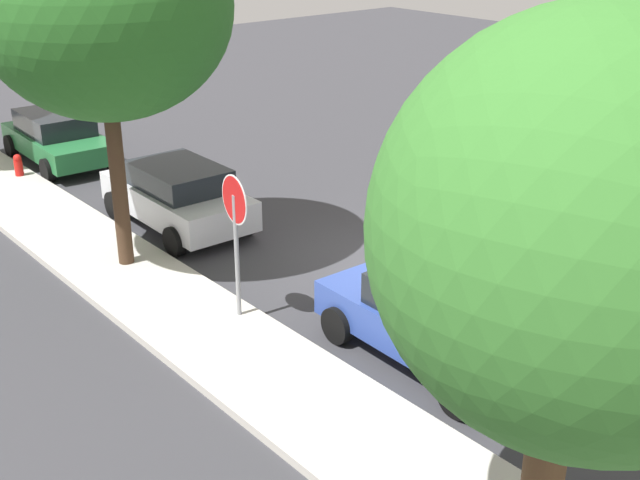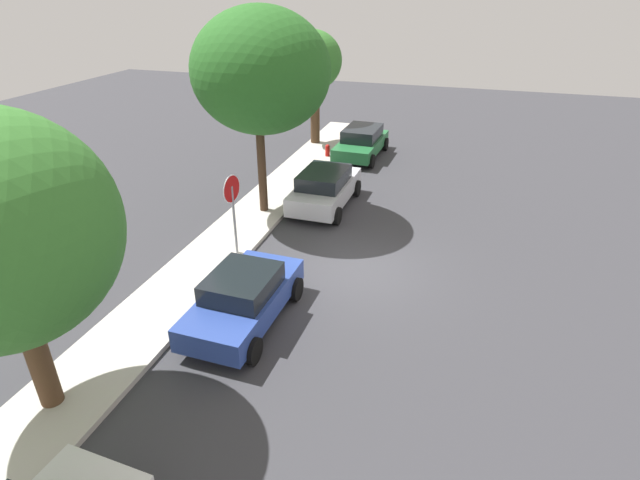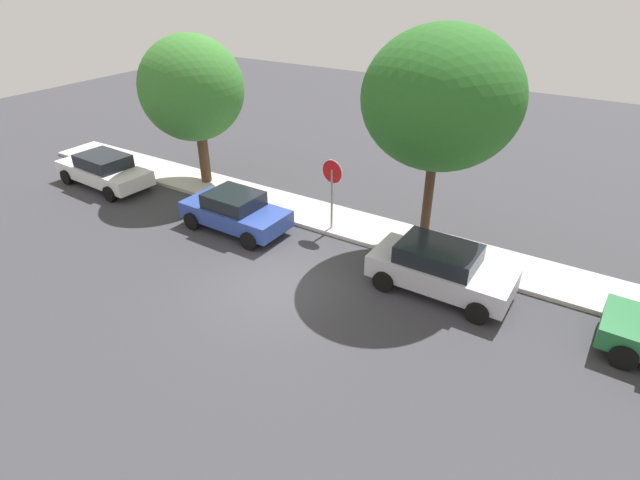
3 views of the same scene
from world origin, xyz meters
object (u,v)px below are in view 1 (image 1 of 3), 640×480
(street_tree_mid_block, at_px, (104,7))
(stop_sign, at_px, (235,222))
(parked_car_silver, at_px, (178,195))
(parked_car_blue, at_px, (434,319))
(street_tree_far, at_px, (593,235))
(parked_car_green, at_px, (57,137))
(fire_hydrant, at_px, (19,167))

(street_tree_mid_block, bearing_deg, stop_sign, -174.14)
(stop_sign, height_order, parked_car_silver, stop_sign)
(parked_car_blue, distance_m, parked_car_silver, 7.56)
(stop_sign, bearing_deg, parked_car_blue, -150.85)
(street_tree_far, bearing_deg, stop_sign, -6.25)
(stop_sign, relative_size, street_tree_far, 0.44)
(street_tree_mid_block, bearing_deg, parked_car_green, -13.31)
(parked_car_green, xyz_separation_m, fire_hydrant, (-0.83, 1.47, -0.38))
(parked_car_silver, relative_size, street_tree_far, 0.67)
(parked_car_green, bearing_deg, fire_hydrant, 119.46)
(parked_car_blue, xyz_separation_m, parked_car_silver, (7.55, 0.17, 0.05))
(stop_sign, distance_m, fire_hydrant, 10.19)
(stop_sign, bearing_deg, parked_car_silver, -18.35)
(parked_car_green, distance_m, street_tree_far, 18.27)
(parked_car_silver, distance_m, street_tree_far, 12.14)
(stop_sign, relative_size, parked_car_blue, 0.68)
(parked_car_blue, relative_size, fire_hydrant, 5.56)
(parked_car_green, relative_size, street_tree_far, 0.69)
(fire_hydrant, bearing_deg, parked_car_blue, -172.54)
(stop_sign, xyz_separation_m, parked_car_silver, (4.54, -1.51, -1.12))
(stop_sign, height_order, fire_hydrant, stop_sign)
(street_tree_far, xyz_separation_m, fire_hydrant, (17.00, -0.72, -3.71))
(stop_sign, xyz_separation_m, fire_hydrant, (10.08, 0.03, -1.52))
(parked_car_blue, bearing_deg, parked_car_silver, 1.31)
(street_tree_mid_block, xyz_separation_m, street_tree_far, (-10.29, 0.41, -1.01))
(parked_car_silver, height_order, parked_car_green, parked_car_silver)
(stop_sign, relative_size, parked_car_silver, 0.66)
(parked_car_silver, xyz_separation_m, parked_car_green, (6.37, 0.07, -0.03))
(street_tree_mid_block, bearing_deg, parked_car_silver, -57.74)
(parked_car_green, distance_m, fire_hydrant, 1.73)
(parked_car_green, height_order, street_tree_mid_block, street_tree_mid_block)
(stop_sign, height_order, parked_car_green, stop_sign)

